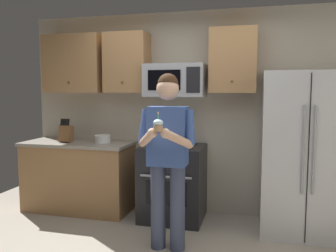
{
  "coord_description": "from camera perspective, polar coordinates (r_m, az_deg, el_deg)",
  "views": [
    {
      "loc": [
        0.83,
        -2.7,
        1.59
      ],
      "look_at": [
        -0.0,
        0.54,
        1.25
      ],
      "focal_mm": 36.83,
      "sensor_mm": 36.0,
      "label": 1
    }
  ],
  "objects": [
    {
      "name": "wall_back",
      "position": [
        4.54,
        3.82,
        2.13
      ],
      "size": [
        4.4,
        0.1,
        2.6
      ],
      "primitive_type": "cube",
      "color": "#B7AD99",
      "rests_on": "ground"
    },
    {
      "name": "oven_range",
      "position": [
        4.33,
        0.81,
        -9.31
      ],
      "size": [
        0.76,
        0.7,
        0.93
      ],
      "color": "black",
      "rests_on": "ground"
    },
    {
      "name": "microwave",
      "position": [
        4.3,
        1.21,
        7.53
      ],
      "size": [
        0.74,
        0.41,
        0.4
      ],
      "color": "#9EA0A5"
    },
    {
      "name": "refrigerator",
      "position": [
        4.12,
        21.5,
        -4.26
      ],
      "size": [
        0.9,
        0.75,
        1.8
      ],
      "color": "#B7BABF",
      "rests_on": "ground"
    },
    {
      "name": "cabinet_row_upper",
      "position": [
        4.52,
        -5.86,
        10.34
      ],
      "size": [
        2.78,
        0.36,
        0.76
      ],
      "color": "#9E7247"
    },
    {
      "name": "counter_left",
      "position": [
        4.81,
        -14.52,
        -7.96
      ],
      "size": [
        1.44,
        0.66,
        0.92
      ],
      "color": "#9E7247",
      "rests_on": "ground"
    },
    {
      "name": "knife_block",
      "position": [
        4.74,
        -16.52,
        -1.15
      ],
      "size": [
        0.16,
        0.15,
        0.32
      ],
      "color": "brown",
      "rests_on": "counter_left"
    },
    {
      "name": "bowl_large_white",
      "position": [
        4.57,
        -10.78,
        -2.07
      ],
      "size": [
        0.21,
        0.21,
        0.1
      ],
      "color": "white",
      "rests_on": "counter_left"
    },
    {
      "name": "person",
      "position": [
        3.39,
        -0.1,
        -4.31
      ],
      "size": [
        0.6,
        0.48,
        1.76
      ],
      "color": "#383F59",
      "rests_on": "ground"
    },
    {
      "name": "cupcake",
      "position": [
        3.03,
        -1.65,
        0.15
      ],
      "size": [
        0.09,
        0.09,
        0.17
      ],
      "color": "#A87F56"
    }
  ]
}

